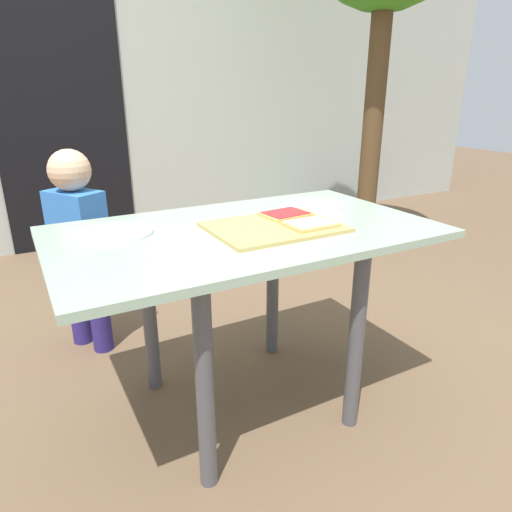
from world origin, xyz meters
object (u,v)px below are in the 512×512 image
object	(u,v)px
dining_table	(246,256)
child_left	(79,239)
pizza_slice_near_right	(310,224)
plate_white_right	(315,205)
plate_white_left	(116,232)
garden_hose_coil	(302,225)
cutting_board	(274,227)
pizza_slice_far_right	(285,214)

from	to	relation	value
dining_table	child_left	xyz separation A→B (m)	(-0.44, 0.73, -0.08)
pizza_slice_near_right	plate_white_right	xyz separation A→B (m)	(0.20, 0.26, -0.01)
plate_white_left	garden_hose_coil	distance (m)	2.69
cutting_board	plate_white_left	bearing A→B (deg)	157.60
pizza_slice_near_right	cutting_board	bearing A→B (deg)	146.89
plate_white_right	plate_white_left	xyz separation A→B (m)	(-0.78, 0.00, 0.00)
pizza_slice_far_right	dining_table	bearing A→B (deg)	-170.56
plate_white_left	dining_table	bearing A→B (deg)	-20.24
pizza_slice_far_right	plate_white_left	size ratio (longest dim) A/B	0.73
pizza_slice_far_right	plate_white_right	xyz separation A→B (m)	(0.21, 0.11, -0.01)
pizza_slice_near_right	child_left	size ratio (longest dim) A/B	0.18
dining_table	cutting_board	size ratio (longest dim) A/B	2.97
plate_white_right	garden_hose_coil	xyz separation A→B (m)	(1.16, 1.74, -0.69)
dining_table	plate_white_left	bearing A→B (deg)	159.76
garden_hose_coil	plate_white_right	bearing A→B (deg)	-123.53
child_left	plate_white_left	bearing A→B (deg)	-85.53
pizza_slice_far_right	child_left	bearing A→B (deg)	131.31
plate_white_right	child_left	bearing A→B (deg)	144.47
pizza_slice_far_right	cutting_board	bearing A→B (deg)	-139.91
plate_white_right	garden_hose_coil	distance (m)	2.20
plate_white_right	dining_table	bearing A→B (deg)	-159.91
pizza_slice_far_right	child_left	world-z (taller)	child_left
dining_table	cutting_board	bearing A→B (deg)	-31.85
plate_white_right	garden_hose_coil	world-z (taller)	plate_white_right
child_left	cutting_board	bearing A→B (deg)	-56.31
cutting_board	garden_hose_coil	size ratio (longest dim) A/B	1.06
plate_white_right	plate_white_left	world-z (taller)	same
plate_white_right	child_left	world-z (taller)	child_left
pizza_slice_far_right	plate_white_right	bearing A→B (deg)	28.12
pizza_slice_near_right	child_left	distance (m)	1.07
dining_table	plate_white_right	xyz separation A→B (m)	(0.39, 0.14, 0.10)
pizza_slice_far_right	garden_hose_coil	distance (m)	2.41
pizza_slice_far_right	plate_white_left	bearing A→B (deg)	168.53
cutting_board	plate_white_right	bearing A→B (deg)	32.23
cutting_board	plate_white_left	world-z (taller)	cutting_board
pizza_slice_near_right	plate_white_right	distance (m)	0.33
dining_table	child_left	world-z (taller)	child_left
pizza_slice_near_right	plate_white_right	bearing A→B (deg)	51.54
plate_white_left	garden_hose_coil	xyz separation A→B (m)	(1.94, 1.74, -0.69)
child_left	garden_hose_coil	bearing A→B (deg)	30.22
cutting_board	pizza_slice_far_right	world-z (taller)	pizza_slice_far_right
plate_white_right	child_left	size ratio (longest dim) A/B	0.26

